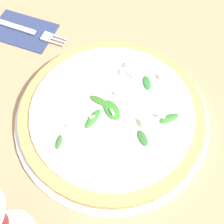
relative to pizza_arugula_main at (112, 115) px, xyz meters
The scene contains 4 objects.
ground_plane 0.04m from the pizza_arugula_main, 148.35° to the right, with size 6.00×6.00×0.00m, color #9E7A56.
pizza_arugula_main is the anchor object (origin of this frame).
napkin 0.31m from the pizza_arugula_main, 164.90° to the left, with size 0.16×0.12×0.01m.
fork 0.30m from the pizza_arugula_main, 164.27° to the left, with size 0.20×0.06×0.00m.
Camera 1 is at (0.19, -0.22, 0.53)m, focal length 50.00 mm.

